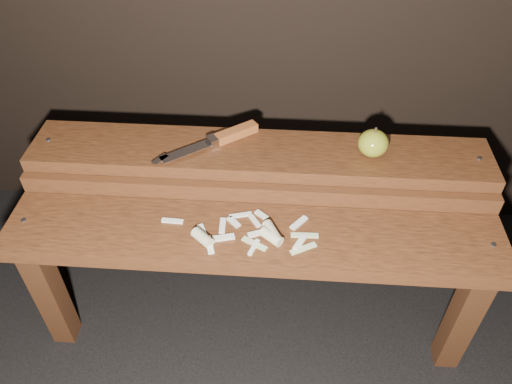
# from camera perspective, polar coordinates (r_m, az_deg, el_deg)

# --- Properties ---
(ground) EXTENTS (60.00, 60.00, 0.00)m
(ground) POSITION_cam_1_polar(r_m,az_deg,el_deg) (1.55, -0.16, -13.87)
(ground) COLOR black
(bench_front_tier) EXTENTS (1.20, 0.20, 0.42)m
(bench_front_tier) POSITION_cam_1_polar(r_m,az_deg,el_deg) (1.23, -0.40, -7.14)
(bench_front_tier) COLOR #351B0D
(bench_front_tier) RESTS_ON ground
(bench_rear_tier) EXTENTS (1.20, 0.21, 0.50)m
(bench_rear_tier) POSITION_cam_1_polar(r_m,az_deg,el_deg) (1.35, 0.32, 1.91)
(bench_rear_tier) COLOR #351B0D
(bench_rear_tier) RESTS_ON ground
(apple) EXTENTS (0.08, 0.08, 0.08)m
(apple) POSITION_cam_1_polar(r_m,az_deg,el_deg) (1.29, 13.24, 5.45)
(apple) COLOR olive
(apple) RESTS_ON bench_rear_tier
(knife) EXTENTS (0.26, 0.20, 0.03)m
(knife) POSITION_cam_1_polar(r_m,az_deg,el_deg) (1.32, -3.75, 6.22)
(knife) COLOR brown
(knife) RESTS_ON bench_rear_tier
(apple_scraps) EXTENTS (0.38, 0.15, 0.03)m
(apple_scraps) POSITION_cam_1_polar(r_m,az_deg,el_deg) (1.17, -0.86, -4.82)
(apple_scraps) COLOR beige
(apple_scraps) RESTS_ON bench_front_tier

